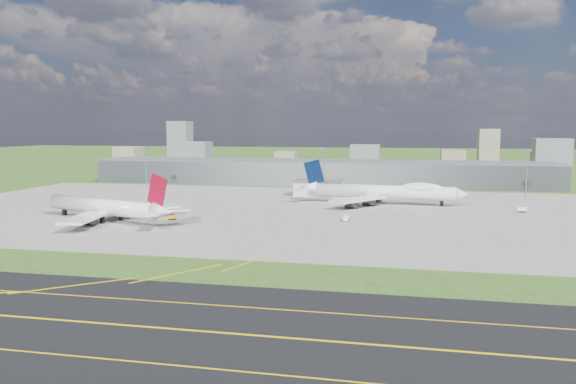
% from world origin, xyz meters
% --- Properties ---
extents(ground, '(1400.00, 1400.00, 0.00)m').
position_xyz_m(ground, '(0.00, 150.00, 0.00)').
color(ground, '#334F18').
rests_on(ground, ground).
extents(taxiway, '(1400.00, 60.00, 0.06)m').
position_xyz_m(taxiway, '(0.00, -110.00, 0.03)').
color(taxiway, black).
rests_on(taxiway, ground).
extents(apron, '(360.00, 190.00, 0.08)m').
position_xyz_m(apron, '(10.00, 40.00, 0.04)').
color(apron, gray).
rests_on(apron, ground).
extents(terminal, '(300.00, 42.00, 15.00)m').
position_xyz_m(terminal, '(0.00, 165.00, 7.50)').
color(terminal, slate).
rests_on(terminal, ground).
extents(ops_building, '(26.00, 16.00, 8.00)m').
position_xyz_m(ops_building, '(10.00, 100.00, 4.00)').
color(ops_building, silver).
rests_on(ops_building, ground).
extents(mast_west, '(3.50, 2.00, 25.90)m').
position_xyz_m(mast_west, '(-100.00, 115.00, 17.71)').
color(mast_west, gray).
rests_on(mast_west, ground).
extents(mast_center, '(3.50, 2.00, 25.90)m').
position_xyz_m(mast_center, '(10.00, 115.00, 17.71)').
color(mast_center, gray).
rests_on(mast_center, ground).
extents(mast_east, '(3.50, 2.00, 25.90)m').
position_xyz_m(mast_east, '(120.00, 115.00, 17.71)').
color(mast_east, gray).
rests_on(mast_east, ground).
extents(airliner_red_twin, '(71.65, 54.29, 20.45)m').
position_xyz_m(airliner_red_twin, '(-60.65, -1.76, 5.45)').
color(airliner_red_twin, white).
rests_on(airliner_red_twin, ground).
extents(airliner_blue_quad, '(82.24, 64.21, 21.47)m').
position_xyz_m(airliner_blue_quad, '(46.40, 72.18, 5.96)').
color(airliner_blue_quad, white).
rests_on(airliner_blue_quad, ground).
extents(tug_yellow, '(4.15, 3.59, 1.79)m').
position_xyz_m(tug_yellow, '(-35.90, 5.60, 0.93)').
color(tug_yellow, '#C79C0B').
rests_on(tug_yellow, ground).
extents(van_white_near, '(2.28, 4.82, 2.45)m').
position_xyz_m(van_white_near, '(33.69, 17.32, 1.24)').
color(van_white_near, white).
rests_on(van_white_near, ground).
extents(van_white_far, '(4.64, 2.82, 2.28)m').
position_xyz_m(van_white_far, '(106.77, 56.72, 1.16)').
color(van_white_far, white).
rests_on(van_white_far, ground).
extents(bldg_far_w, '(24.00, 20.00, 18.00)m').
position_xyz_m(bldg_far_w, '(-220.00, 320.00, 9.00)').
color(bldg_far_w, gray).
rests_on(bldg_far_w, ground).
extents(bldg_w, '(28.00, 22.00, 24.00)m').
position_xyz_m(bldg_w, '(-140.00, 300.00, 12.00)').
color(bldg_w, slate).
rests_on(bldg_w, ground).
extents(bldg_cw, '(20.00, 18.00, 14.00)m').
position_xyz_m(bldg_cw, '(-60.00, 340.00, 7.00)').
color(bldg_cw, gray).
rests_on(bldg_cw, ground).
extents(bldg_c, '(26.00, 20.00, 22.00)m').
position_xyz_m(bldg_c, '(20.00, 310.00, 11.00)').
color(bldg_c, slate).
rests_on(bldg_c, ground).
extents(bldg_ce, '(22.00, 24.00, 16.00)m').
position_xyz_m(bldg_ce, '(100.00, 350.00, 8.00)').
color(bldg_ce, gray).
rests_on(bldg_ce, ground).
extents(bldg_e, '(30.00, 22.00, 28.00)m').
position_xyz_m(bldg_e, '(180.00, 320.00, 14.00)').
color(bldg_e, slate).
rests_on(bldg_e, ground).
extents(bldg_tall_w, '(22.00, 20.00, 44.00)m').
position_xyz_m(bldg_tall_w, '(-180.00, 360.00, 22.00)').
color(bldg_tall_w, slate).
rests_on(bldg_tall_w, ground).
extents(bldg_tall_e, '(20.00, 18.00, 36.00)m').
position_xyz_m(bldg_tall_e, '(140.00, 410.00, 18.00)').
color(bldg_tall_e, gray).
rests_on(bldg_tall_e, ground).
extents(tree_far_w, '(7.20, 7.20, 8.80)m').
position_xyz_m(tree_far_w, '(-200.00, 270.00, 5.18)').
color(tree_far_w, '#382314').
rests_on(tree_far_w, ground).
extents(tree_w, '(6.75, 6.75, 8.25)m').
position_xyz_m(tree_w, '(-110.00, 265.00, 4.86)').
color(tree_w, '#382314').
rests_on(tree_w, ground).
extents(tree_c, '(8.10, 8.10, 9.90)m').
position_xyz_m(tree_c, '(-20.00, 280.00, 5.84)').
color(tree_c, '#382314').
rests_on(tree_c, ground).
extents(tree_e, '(7.65, 7.65, 9.35)m').
position_xyz_m(tree_e, '(70.00, 275.00, 5.51)').
color(tree_e, '#382314').
rests_on(tree_e, ground).
extents(tree_far_e, '(6.30, 6.30, 7.70)m').
position_xyz_m(tree_far_e, '(160.00, 285.00, 4.53)').
color(tree_far_e, '#382314').
rests_on(tree_far_e, ground).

